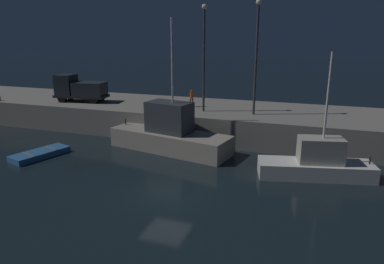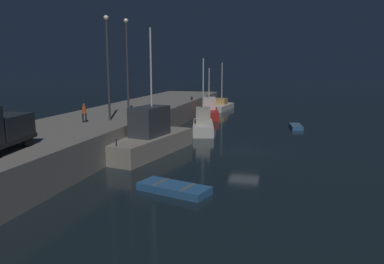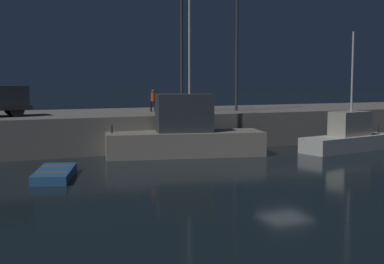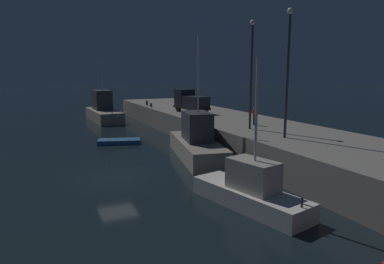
% 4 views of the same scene
% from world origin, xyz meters
% --- Properties ---
extents(ground_plane, '(320.00, 320.00, 0.00)m').
position_xyz_m(ground_plane, '(0.00, 0.00, 0.00)').
color(ground_plane, black).
extents(pier_quay, '(72.72, 9.14, 2.43)m').
position_xyz_m(pier_quay, '(0.00, 13.63, 1.21)').
color(pier_quay, gray).
rests_on(pier_quay, ground).
extents(fishing_trawler_red, '(10.23, 4.85, 10.11)m').
position_xyz_m(fishing_trawler_red, '(-2.81, 7.43, 1.29)').
color(fishing_trawler_red, gray).
rests_on(fishing_trawler_red, ground).
extents(fishing_boat_blue, '(7.68, 4.03, 6.79)m').
position_xyz_m(fishing_boat_blue, '(19.83, 7.17, 0.90)').
color(fishing_boat_blue, red).
rests_on(fishing_boat_blue, ground).
extents(fishing_boat_orange, '(7.97, 3.40, 7.57)m').
position_xyz_m(fishing_boat_orange, '(29.43, 7.20, 0.63)').
color(fishing_boat_orange, silver).
rests_on(fishing_boat_orange, ground).
extents(fishing_trawler_green, '(7.45, 3.65, 7.91)m').
position_xyz_m(fishing_trawler_green, '(8.22, 5.44, 0.93)').
color(fishing_trawler_green, silver).
rests_on(fishing_trawler_green, ground).
extents(dinghy_orange_near, '(2.81, 4.49, 0.47)m').
position_xyz_m(dinghy_orange_near, '(-11.49, 2.77, 0.22)').
color(dinghy_orange_near, '#2D6099').
rests_on(dinghy_orange_near, ground).
extents(rowboat_white_mid, '(3.46, 1.61, 0.45)m').
position_xyz_m(rowboat_white_mid, '(13.25, -4.43, 0.21)').
color(rowboat_white_mid, '#2D6099').
rests_on(rowboat_white_mid, ground).
extents(lamp_post_west, '(0.44, 0.44, 8.90)m').
position_xyz_m(lamp_post_west, '(-1.35, 11.68, 7.56)').
color(lamp_post_west, '#38383D').
rests_on(lamp_post_west, pier_quay).
extents(lamp_post_east, '(0.44, 0.44, 9.13)m').
position_xyz_m(lamp_post_east, '(3.03, 11.82, 7.69)').
color(lamp_post_east, '#38383D').
rests_on(lamp_post_east, pier_quay).
extents(dockworker, '(0.39, 0.39, 1.59)m').
position_xyz_m(dockworker, '(-2.99, 13.21, 3.33)').
color(dockworker, black).
rests_on(dockworker, pier_quay).
extents(bollard_west, '(0.28, 0.28, 0.45)m').
position_xyz_m(bollard_west, '(19.48, 9.56, 2.65)').
color(bollard_west, black).
rests_on(bollard_west, pier_quay).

